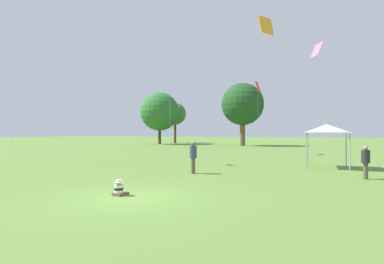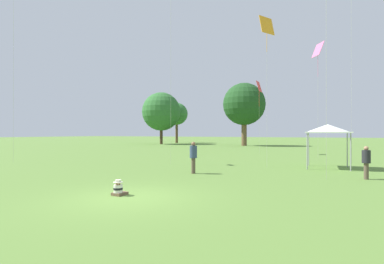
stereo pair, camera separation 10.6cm
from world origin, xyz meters
name	(u,v)px [view 1 (the left image)]	position (x,y,z in m)	size (l,w,h in m)	color
ground_plane	(129,198)	(0.00, 0.00, 0.00)	(300.00, 300.00, 0.00)	#567A33
seated_toddler	(119,189)	(-0.57, 0.15, 0.23)	(0.42, 0.51, 0.56)	brown
person_standing_1	(193,155)	(-0.76, 6.41, 1.02)	(0.49, 0.49, 1.72)	brown
person_standing_3	(366,160)	(7.46, 8.33, 0.93)	(0.53, 0.53, 1.57)	brown
canopy_tent	(327,129)	(5.62, 12.43, 2.45)	(2.76, 2.76, 2.74)	white
kite_0	(266,28)	(2.11, 11.20, 8.93)	(0.81, 1.18, 9.69)	orange
kite_2	(258,88)	(-1.37, 22.90, 6.91)	(0.37, 1.16, 7.61)	red
kite_6	(317,52)	(4.60, 18.71, 8.92)	(1.08, 1.30, 9.68)	pink
distant_tree_0	(242,104)	(-8.84, 41.93, 7.14)	(7.29, 7.29, 10.83)	brown
distant_tree_1	(175,114)	(-26.33, 49.05, 6.37)	(4.86, 4.86, 8.85)	brown
distant_tree_3	(160,112)	(-25.52, 41.56, 6.40)	(7.54, 7.54, 10.19)	#473323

